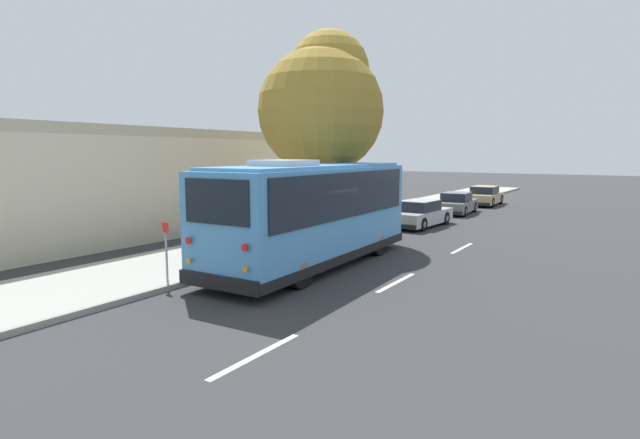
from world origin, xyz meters
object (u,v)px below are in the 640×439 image
parked_sedan_gray (457,204)px  parked_sedan_tan (485,196)px  shuttle_bus (313,210)px  sign_post_near (166,250)px  sign_post_far (222,242)px  street_tree (323,103)px  parked_sedan_silver (420,214)px

parked_sedan_gray → parked_sedan_tan: size_ratio=0.94×
shuttle_bus → parked_sedan_tan: shuttle_bus is taller
shuttle_bus → parked_sedan_gray: shuttle_bus is taller
sign_post_near → sign_post_far: (2.14, 0.00, -0.10)m
parked_sedan_gray → street_tree: 12.82m
parked_sedan_silver → parked_sedan_gray: 6.18m
parked_sedan_silver → street_tree: bearing=161.0°
shuttle_bus → parked_sedan_gray: (16.20, 0.53, -1.23)m
shuttle_bus → parked_sedan_tan: bearing=-1.0°
street_tree → parked_sedan_tan: bearing=-7.0°
parked_sedan_silver → parked_sedan_tan: parked_sedan_tan is taller
parked_sedan_tan → parked_sedan_gray: bearing=177.2°
parked_sedan_tan → sign_post_near: bearing=174.7°
shuttle_bus → sign_post_near: bearing=151.7°
shuttle_bus → sign_post_far: bearing=132.3°
shuttle_bus → street_tree: bearing=27.1°
shuttle_bus → street_tree: (4.59, 2.57, 3.81)m
shuttle_bus → sign_post_far: shuttle_bus is taller
parked_sedan_tan → sign_post_near: 26.23m
shuttle_bus → sign_post_near: 4.66m
parked_sedan_gray → parked_sedan_tan: bearing=-5.0°
shuttle_bus → street_tree: size_ratio=1.07×
parked_sedan_silver → sign_post_near: 14.24m
shuttle_bus → parked_sedan_gray: 16.26m
parked_sedan_tan → street_tree: bearing=171.2°
sign_post_near → parked_sedan_tan: bearing=-3.5°
parked_sedan_tan → sign_post_far: sign_post_far is taller
shuttle_bus → sign_post_far: size_ratio=6.53×
parked_sedan_tan → street_tree: street_tree is taller
shuttle_bus → parked_sedan_gray: bearing=-0.3°
parked_sedan_silver → sign_post_near: (-14.14, 1.65, 0.37)m
parked_sedan_gray → street_tree: size_ratio=0.51×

